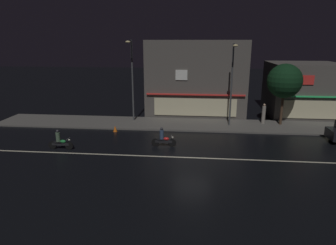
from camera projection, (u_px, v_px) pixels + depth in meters
The scene contains 12 objects.
ground_plane at pixel (193, 158), 20.73m from camera, with size 140.00×140.00×0.00m, color black.
lane_divider_stripe at pixel (193, 158), 20.73m from camera, with size 36.45×0.16×0.01m, color beige.
sidewalk_far at pixel (194, 125), 28.64m from camera, with size 38.37×4.38×0.14m, color #5B5954.
storefront_left_block at pixel (196, 77), 33.34m from camera, with size 10.45×7.73×7.92m.
storefront_center_block at pixel (302, 89), 32.24m from camera, with size 7.15×7.07×5.58m.
streetlamp_west at pixel (132, 75), 28.57m from camera, with size 0.44×1.64×7.79m.
streetlamp_mid at pixel (232, 79), 26.90m from camera, with size 0.44×1.64×7.50m.
pedestrian_on_sidewalk at pixel (264, 114), 28.65m from camera, with size 0.34×0.34×1.92m.
street_tree at pixel (285, 81), 27.39m from camera, with size 3.16×3.16×5.72m.
motorcycle_following at pixel (163, 139), 22.81m from camera, with size 1.90×0.60×1.52m.
motorcycle_opposite_lane at pixel (60, 141), 22.22m from camera, with size 1.90×0.60×1.52m.
traffic_cone at pixel (115, 129), 26.61m from camera, with size 0.36×0.36×0.55m, color orange.
Camera 1 is at (0.21, -19.41, 7.87)m, focal length 31.93 mm.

